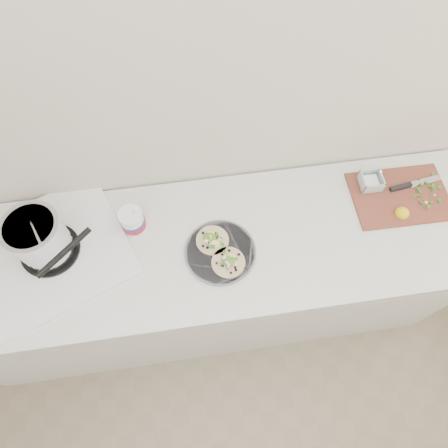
{
  "coord_description": "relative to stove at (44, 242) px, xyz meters",
  "views": [
    {
      "loc": [
        -0.02,
        0.7,
        2.41
      ],
      "look_at": [
        0.09,
        1.47,
        0.96
      ],
      "focal_mm": 32.0,
      "sensor_mm": 36.0,
      "label": 1
    }
  ],
  "objects": [
    {
      "name": "counter",
      "position": [
        0.63,
        -0.04,
        -0.54
      ],
      "size": [
        2.44,
        0.66,
        0.9
      ],
      "color": "silver",
      "rests_on": "ground"
    },
    {
      "name": "tub",
      "position": [
        0.35,
        0.06,
        -0.02
      ],
      "size": [
        0.1,
        0.1,
        0.23
      ],
      "rotation": [
        0.0,
        0.0,
        -0.21
      ],
      "color": "white",
      "rests_on": "counter"
    },
    {
      "name": "cutboard",
      "position": [
        1.51,
        0.06,
        -0.08
      ],
      "size": [
        0.43,
        0.3,
        0.07
      ],
      "rotation": [
        0.0,
        0.0,
        -0.01
      ],
      "color": "brown",
      "rests_on": "counter"
    },
    {
      "name": "taco_plate",
      "position": [
        0.69,
        -0.1,
        -0.08
      ],
      "size": [
        0.29,
        0.29,
        0.04
      ],
      "rotation": [
        0.0,
        0.0,
        0.17
      ],
      "color": "#56565D",
      "rests_on": "counter"
    },
    {
      "name": "stove",
      "position": [
        0.0,
        0.0,
        0.0
      ],
      "size": [
        0.75,
        0.73,
        0.28
      ],
      "rotation": [
        0.0,
        0.0,
        0.38
      ],
      "color": "silver",
      "rests_on": "counter"
    }
  ]
}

